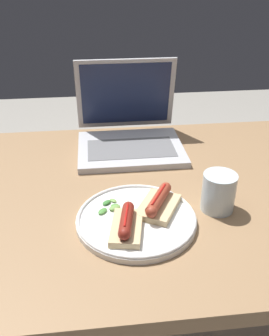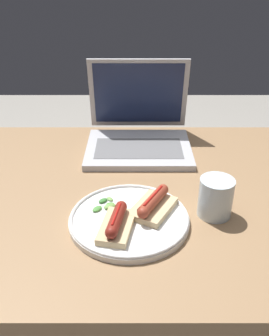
{
  "view_description": "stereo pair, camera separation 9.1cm",
  "coord_description": "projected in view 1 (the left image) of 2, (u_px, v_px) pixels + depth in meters",
  "views": [
    {
      "loc": [
        -0.11,
        -0.78,
        1.27
      ],
      "look_at": [
        -0.02,
        0.0,
        0.82
      ],
      "focal_mm": 40.0,
      "sensor_mm": 36.0,
      "label": 1
    },
    {
      "loc": [
        -0.02,
        -0.79,
        1.27
      ],
      "look_at": [
        -0.02,
        0.0,
        0.82
      ],
      "focal_mm": 40.0,
      "sensor_mm": 36.0,
      "label": 2
    }
  ],
  "objects": [
    {
      "name": "salad_pile",
      "position": [
        110.0,
        207.0,
        0.85
      ],
      "size": [
        0.06,
        0.07,
        0.01
      ],
      "color": "#4C8E3D",
      "rests_on": "plate"
    },
    {
      "name": "drinking_glass",
      "position": [
        219.0,
        192.0,
        0.85
      ],
      "size": [
        0.08,
        0.08,
        0.09
      ],
      "color": "silver",
      "rests_on": "desk"
    },
    {
      "name": "desk",
      "position": [
        141.0,
        214.0,
        0.98
      ],
      "size": [
        1.4,
        0.79,
        0.76
      ],
      "color": "#93704C",
      "rests_on": "ground_plane"
    },
    {
      "name": "laptop",
      "position": [
        129.0,
        132.0,
        1.13
      ],
      "size": [
        0.31,
        0.29,
        0.25
      ],
      "color": "#B7B7BC",
      "rests_on": "desk"
    },
    {
      "name": "sausage_toast_middle",
      "position": [
        126.0,
        224.0,
        0.77
      ],
      "size": [
        0.08,
        0.13,
        0.04
      ],
      "rotation": [
        0.0,
        0.0,
        4.52
      ],
      "color": "#D6B784",
      "rests_on": "plate"
    },
    {
      "name": "sausage_toast_left",
      "position": [
        158.0,
        203.0,
        0.84
      ],
      "size": [
        0.12,
        0.13,
        0.04
      ],
      "rotation": [
        0.0,
        0.0,
        1.06
      ],
      "color": "#D6B784",
      "rests_on": "plate"
    },
    {
      "name": "plate",
      "position": [
        136.0,
        219.0,
        0.82
      ],
      "size": [
        0.26,
        0.26,
        0.02
      ],
      "color": "white",
      "rests_on": "desk"
    }
  ]
}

